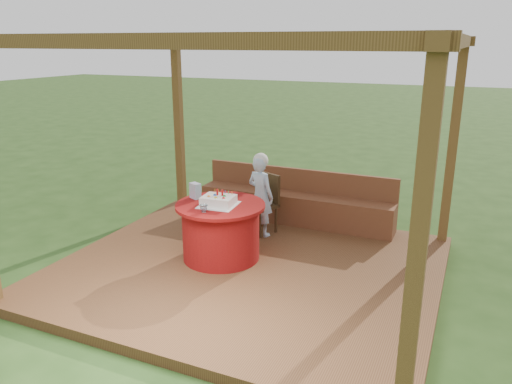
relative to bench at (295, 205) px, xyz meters
The scene contains 10 objects.
ground 1.76m from the bench, 90.00° to the right, with size 60.00×60.00×0.00m, color #244316.
deck 1.75m from the bench, 90.00° to the right, with size 4.50×4.00×0.12m, color brown.
pergola 2.65m from the bench, 90.00° to the right, with size 4.50×4.00×2.72m.
bench is the anchor object (origin of this frame).
table 1.70m from the bench, 103.84° to the right, with size 1.12×1.12×0.72m.
chair 0.65m from the bench, 117.06° to the right, with size 0.53×0.53×0.85m.
elderly_woman 0.82m from the bench, 111.28° to the right, with size 0.48×0.38×1.19m.
birthday_cake 1.82m from the bench, 103.38° to the right, with size 0.48×0.48×0.19m.
gift_bag 1.85m from the bench, 117.24° to the right, with size 0.14×0.09×0.20m, color #DC8ECB.
drinking_glass 2.11m from the bench, 102.45° to the right, with size 0.10×0.10×0.09m, color white.
Camera 1 is at (2.39, -5.12, 2.78)m, focal length 35.00 mm.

